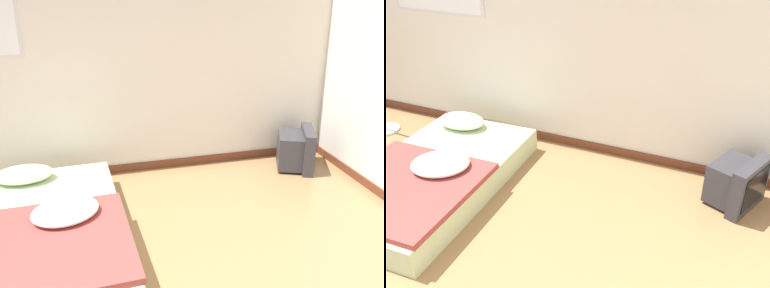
# 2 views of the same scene
# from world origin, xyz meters

# --- Properties ---
(wall_back) EXTENTS (7.77, 0.08, 2.60)m
(wall_back) POSITION_xyz_m (-0.02, 2.66, 1.29)
(wall_back) COLOR silver
(wall_back) RESTS_ON ground_plane
(mattress_bed) EXTENTS (1.24, 2.05, 0.38)m
(mattress_bed) POSITION_xyz_m (-0.40, 1.36, 0.15)
(mattress_bed) COLOR beige
(mattress_bed) RESTS_ON ground_plane
(crt_tv) EXTENTS (0.52, 0.57, 0.46)m
(crt_tv) POSITION_xyz_m (2.21, 2.24, 0.22)
(crt_tv) COLOR #333338
(crt_tv) RESTS_ON ground_plane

